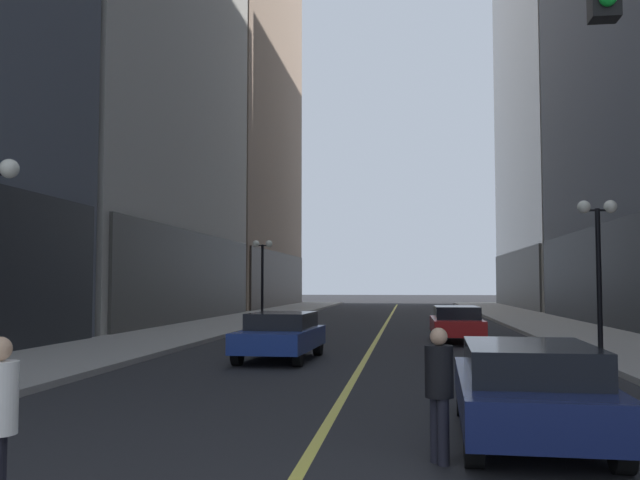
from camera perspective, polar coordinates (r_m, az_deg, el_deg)
ground_plane at (r=38.22m, az=5.41°, el=-6.78°), size 200.00×200.00×0.00m
sidewalk_left at (r=39.36m, az=-6.76°, el=-6.57°), size 4.50×78.00×0.15m
sidewalk_right at (r=38.83m, az=17.75°, el=-6.47°), size 4.50×78.00×0.15m
lane_centre_stripe at (r=38.22m, az=5.41°, el=-6.78°), size 0.16×70.00×0.01m
building_left_far at (r=69.82m, az=-9.39°, el=15.56°), size 14.90×26.00×50.14m
building_right_far at (r=68.03m, az=20.22°, el=14.08°), size 11.60×26.00×45.27m
car_navy at (r=10.13m, az=16.62°, el=-11.42°), size 2.05×4.71×1.32m
car_blue at (r=19.81m, az=-3.20°, el=-7.68°), size 2.05×4.29×1.32m
car_red at (r=26.25m, az=11.04°, el=-6.61°), size 1.78×4.64×1.32m
pedestrian_in_black_coat at (r=8.61m, az=9.69°, el=-11.54°), size 0.46×0.46×1.60m
street_lamp_left_far at (r=36.88m, az=-4.72°, el=-1.84°), size 1.06×0.36×4.43m
street_lamp_right_mid at (r=20.61m, az=21.72°, el=-0.21°), size 1.06×0.36×4.43m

